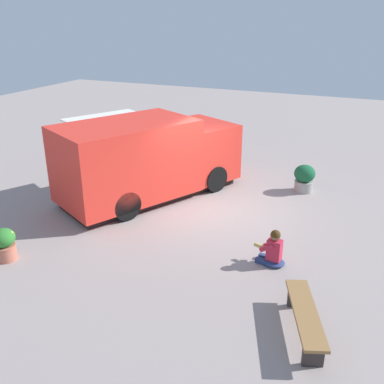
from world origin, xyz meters
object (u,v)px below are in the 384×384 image
(planter_flowering_far, at_px, (304,178))
(plaza_bench, at_px, (305,316))
(person_customer, at_px, (273,251))
(food_truck, at_px, (148,160))
(planter_flowering_near, at_px, (5,244))

(planter_flowering_far, relative_size, plaza_bench, 0.45)
(person_customer, bearing_deg, planter_flowering_far, 1.98)
(food_truck, bearing_deg, planter_flowering_near, 165.88)
(planter_flowering_near, height_order, plaza_bench, planter_flowering_near)
(food_truck, xyz_separation_m, planter_flowering_near, (-4.56, 1.15, -0.74))
(plaza_bench, bearing_deg, person_customer, 27.95)
(planter_flowering_near, xyz_separation_m, planter_flowering_far, (6.85, -5.40, 0.05))
(plaza_bench, bearing_deg, planter_flowering_near, 91.96)
(plaza_bench, bearing_deg, food_truck, 51.66)
(person_customer, xyz_separation_m, planter_flowering_far, (4.62, 0.16, 0.11))
(planter_flowering_far, bearing_deg, food_truck, 118.31)
(person_customer, height_order, planter_flowering_far, planter_flowering_far)
(planter_flowering_near, relative_size, plaza_bench, 0.40)
(food_truck, relative_size, plaza_bench, 3.08)
(food_truck, distance_m, person_customer, 5.05)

